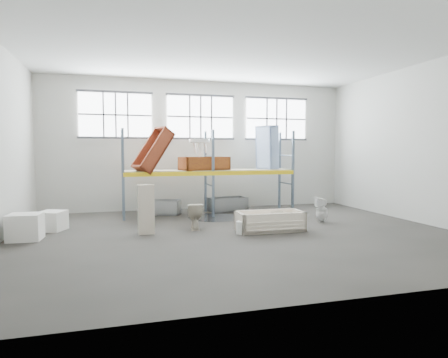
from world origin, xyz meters
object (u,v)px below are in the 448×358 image
object	(u,v)px
bathtub_beige	(270,221)
blue_tub_upright	(267,148)
steel_tub_right	(228,204)
carton_near	(25,227)
cistern_tall	(146,209)
steel_tub_left	(160,207)
toilet_white	(322,210)
toilet_beige	(195,216)
rust_tub_flat	(204,164)
bucket	(242,228)

from	to	relation	value
bathtub_beige	blue_tub_upright	size ratio (longest dim) A/B	1.14
steel_tub_right	carton_near	distance (m)	7.11
cistern_tall	steel_tub_left	bearing A→B (deg)	75.72
toilet_white	bathtub_beige	bearing A→B (deg)	-56.97
cistern_tall	steel_tub_right	bearing A→B (deg)	43.81
toilet_beige	rust_tub_flat	size ratio (longest dim) A/B	0.45
toilet_beige	cistern_tall	size ratio (longest dim) A/B	0.57
blue_tub_upright	carton_near	bearing A→B (deg)	-159.08
bathtub_beige	cistern_tall	size ratio (longest dim) A/B	1.39
cistern_tall	rust_tub_flat	size ratio (longest dim) A/B	0.78
steel_tub_right	blue_tub_upright	xyz separation A→B (m)	(1.45, -0.33, 2.13)
blue_tub_upright	bucket	size ratio (longest dim) A/B	4.75
toilet_white	steel_tub_left	size ratio (longest dim) A/B	0.57
cistern_tall	bucket	world-z (taller)	cistern_tall
steel_tub_left	steel_tub_right	distance (m)	2.55
bathtub_beige	carton_near	xyz separation A→B (m)	(-6.44, 0.56, 0.06)
cistern_tall	steel_tub_left	distance (m)	3.39
steel_tub_left	carton_near	world-z (taller)	carton_near
toilet_beige	rust_tub_flat	xyz separation A→B (m)	(0.86, 2.59, 1.44)
cistern_tall	bucket	size ratio (longest dim) A/B	3.90
bucket	carton_near	bearing A→B (deg)	172.19
blue_tub_upright	toilet_white	bearing A→B (deg)	-73.46
bathtub_beige	carton_near	size ratio (longest dim) A/B	2.39
toilet_white	carton_near	xyz separation A→B (m)	(-8.55, -0.27, -0.07)
blue_tub_upright	toilet_beige	bearing A→B (deg)	-140.53
toilet_beige	steel_tub_right	world-z (taller)	toilet_beige
bathtub_beige	toilet_beige	distance (m)	2.16
bathtub_beige	bucket	size ratio (longest dim) A/B	5.42
rust_tub_flat	blue_tub_upright	world-z (taller)	blue_tub_upright
bathtub_beige	rust_tub_flat	size ratio (longest dim) A/B	1.09
toilet_beige	cistern_tall	xyz separation A→B (m)	(-1.41, -0.27, 0.29)
steel_tub_left	blue_tub_upright	size ratio (longest dim) A/B	0.86
blue_tub_upright	carton_near	size ratio (longest dim) A/B	2.10
steel_tub_left	blue_tub_upright	world-z (taller)	blue_tub_upright
steel_tub_right	bucket	distance (m)	4.13
bathtub_beige	steel_tub_right	distance (m)	3.86
bathtub_beige	cistern_tall	distance (m)	3.49
toilet_white	bucket	distance (m)	3.20
bathtub_beige	toilet_beige	size ratio (longest dim) A/B	2.44
bathtub_beige	steel_tub_left	size ratio (longest dim) A/B	1.33
blue_tub_upright	carton_near	xyz separation A→B (m)	(-7.75, -2.96, -2.06)
toilet_white	carton_near	distance (m)	8.56
toilet_beige	bucket	xyz separation A→B (m)	(1.10, -0.98, -0.21)
bucket	carton_near	xyz separation A→B (m)	(-5.53, 0.76, 0.16)
toilet_beige	bucket	world-z (taller)	toilet_beige
bathtub_beige	carton_near	world-z (taller)	carton_near
toilet_beige	bathtub_beige	bearing A→B (deg)	167.40
cistern_tall	toilet_white	size ratio (longest dim) A/B	1.68
bathtub_beige	rust_tub_flat	distance (m)	3.88
cistern_tall	steel_tub_left	xyz separation A→B (m)	(0.73, 3.28, -0.42)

